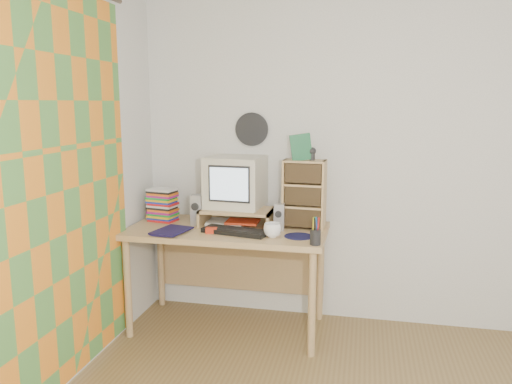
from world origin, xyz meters
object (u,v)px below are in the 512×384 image
at_px(crt_monitor, 234,182).
at_px(keyboard, 235,231).
at_px(dvd_stack, 162,203).
at_px(diary, 159,228).
at_px(desk, 230,244).
at_px(mug, 272,230).
at_px(cd_rack, 304,194).

distance_m(crt_monitor, keyboard, 0.41).
bearing_deg(dvd_stack, diary, -61.04).
bearing_deg(keyboard, desk, 127.26).
distance_m(desk, keyboard, 0.26).
relative_size(mug, diary, 0.49).
height_order(desk, mug, mug).
height_order(crt_monitor, cd_rack, crt_monitor).
relative_size(desk, mug, 11.88).
xyz_separation_m(crt_monitor, dvd_stack, (-0.55, -0.04, -0.17)).
distance_m(dvd_stack, diary, 0.33).
xyz_separation_m(keyboard, cd_rack, (0.44, 0.25, 0.23)).
height_order(keyboard, diary, diary).
bearing_deg(mug, crt_monitor, 137.09).
bearing_deg(diary, desk, 40.99).
bearing_deg(cd_rack, mug, -116.88).
relative_size(desk, crt_monitor, 3.59).
height_order(crt_monitor, dvd_stack, crt_monitor).
xyz_separation_m(desk, cd_rack, (0.53, 0.06, 0.38)).
bearing_deg(dvd_stack, desk, 5.40).
bearing_deg(crt_monitor, diary, -139.20).
bearing_deg(cd_rack, desk, -169.69).
height_order(desk, keyboard, keyboard).
bearing_deg(mug, dvd_stack, 162.73).
xyz_separation_m(desk, crt_monitor, (0.02, 0.09, 0.44)).
distance_m(cd_rack, diary, 1.04).
xyz_separation_m(crt_monitor, mug, (0.34, -0.32, -0.26)).
height_order(desk, dvd_stack, dvd_stack).
distance_m(desk, diary, 0.52).
distance_m(desk, cd_rack, 0.65).
xyz_separation_m(dvd_stack, diary, (0.10, -0.29, -0.11)).
relative_size(desk, dvd_stack, 5.05).
xyz_separation_m(keyboard, diary, (-0.53, -0.05, 0.01)).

